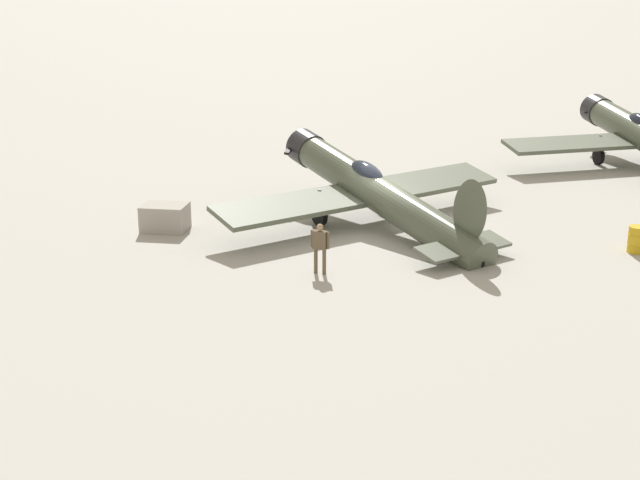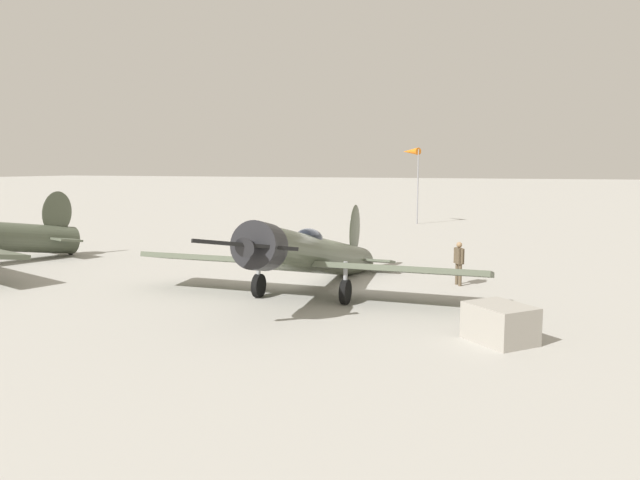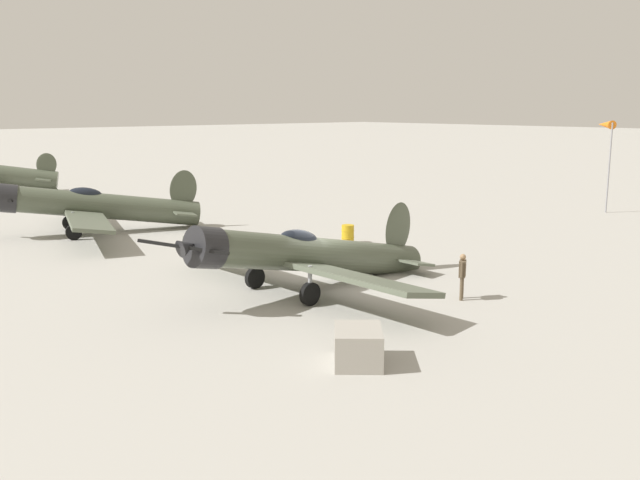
{
  "view_description": "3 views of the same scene",
  "coord_description": "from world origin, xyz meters",
  "px_view_note": "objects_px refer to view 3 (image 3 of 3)",
  "views": [
    {
      "loc": [
        -25.25,
        19.41,
        9.51
      ],
      "look_at": [
        -2.64,
        4.5,
        1.1
      ],
      "focal_mm": 51.32,
      "sensor_mm": 36.0,
      "label": 1
    },
    {
      "loc": [
        20.02,
        7.73,
        4.42
      ],
      "look_at": [
        0.0,
        0.0,
        1.8
      ],
      "focal_mm": 34.21,
      "sensor_mm": 36.0,
      "label": 2
    },
    {
      "loc": [
        16.61,
        18.97,
        6.64
      ],
      "look_at": [
        0.0,
        0.0,
        1.8
      ],
      "focal_mm": 39.13,
      "sensor_mm": 36.0,
      "label": 3
    }
  ],
  "objects_px": {
    "airplane_foreground": "(309,255)",
    "ground_crew_mechanic": "(462,272)",
    "windsock_mast": "(606,129)",
    "equipment_crate": "(358,346)",
    "fuel_drum": "(348,234)",
    "airplane_mid_apron": "(96,206)"
  },
  "relations": [
    {
      "from": "airplane_foreground",
      "to": "airplane_mid_apron",
      "type": "distance_m",
      "value": 16.4
    },
    {
      "from": "airplane_mid_apron",
      "to": "fuel_drum",
      "type": "bearing_deg",
      "value": 145.52
    },
    {
      "from": "ground_crew_mechanic",
      "to": "windsock_mast",
      "type": "distance_m",
      "value": 25.22
    },
    {
      "from": "fuel_drum",
      "to": "windsock_mast",
      "type": "distance_m",
      "value": 20.52
    },
    {
      "from": "airplane_mid_apron",
      "to": "fuel_drum",
      "type": "relative_size",
      "value": 14.43
    },
    {
      "from": "fuel_drum",
      "to": "equipment_crate",
      "type": "bearing_deg",
      "value": 47.5
    },
    {
      "from": "fuel_drum",
      "to": "windsock_mast",
      "type": "height_order",
      "value": "windsock_mast"
    },
    {
      "from": "airplane_foreground",
      "to": "fuel_drum",
      "type": "relative_size",
      "value": 13.46
    },
    {
      "from": "airplane_foreground",
      "to": "ground_crew_mechanic",
      "type": "bearing_deg",
      "value": 123.8
    },
    {
      "from": "airplane_foreground",
      "to": "airplane_mid_apron",
      "type": "relative_size",
      "value": 0.93
    },
    {
      "from": "airplane_mid_apron",
      "to": "windsock_mast",
      "type": "xyz_separation_m",
      "value": [
        -27.93,
        13.67,
        3.8
      ]
    },
    {
      "from": "ground_crew_mechanic",
      "to": "airplane_mid_apron",
      "type": "bearing_deg",
      "value": 157.96
    },
    {
      "from": "airplane_foreground",
      "to": "windsock_mast",
      "type": "bearing_deg",
      "value": -175.69
    },
    {
      "from": "equipment_crate",
      "to": "fuel_drum",
      "type": "xyz_separation_m",
      "value": [
        -11.13,
        -12.14,
        -0.03
      ]
    },
    {
      "from": "airplane_foreground",
      "to": "ground_crew_mechanic",
      "type": "relative_size",
      "value": 7.49
    },
    {
      "from": "ground_crew_mechanic",
      "to": "equipment_crate",
      "type": "bearing_deg",
      "value": -106.92
    },
    {
      "from": "airplane_foreground",
      "to": "fuel_drum",
      "type": "height_order",
      "value": "airplane_foreground"
    },
    {
      "from": "equipment_crate",
      "to": "airplane_foreground",
      "type": "bearing_deg",
      "value": -120.74
    },
    {
      "from": "airplane_mid_apron",
      "to": "fuel_drum",
      "type": "distance_m",
      "value": 13.58
    },
    {
      "from": "ground_crew_mechanic",
      "to": "fuel_drum",
      "type": "height_order",
      "value": "ground_crew_mechanic"
    },
    {
      "from": "airplane_foreground",
      "to": "fuel_drum",
      "type": "bearing_deg",
      "value": -143.74
    },
    {
      "from": "airplane_mid_apron",
      "to": "equipment_crate",
      "type": "bearing_deg",
      "value": 101.05
    }
  ]
}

